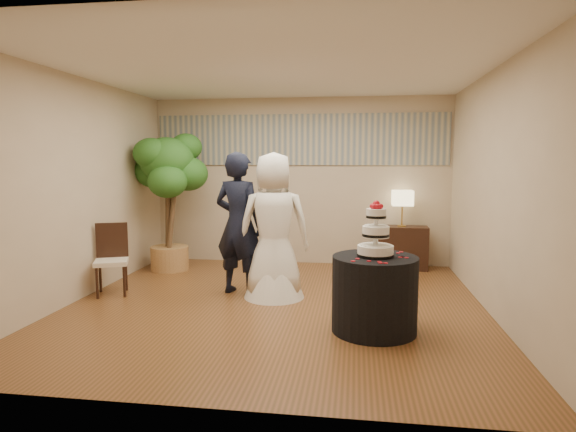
# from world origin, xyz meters

# --- Properties ---
(floor) EXTENTS (5.00, 5.00, 0.00)m
(floor) POSITION_xyz_m (0.00, 0.00, 0.00)
(floor) COLOR brown
(floor) RESTS_ON ground
(ceiling) EXTENTS (5.00, 5.00, 0.00)m
(ceiling) POSITION_xyz_m (0.00, 0.00, 2.80)
(ceiling) COLOR white
(ceiling) RESTS_ON wall_back
(wall_back) EXTENTS (5.00, 0.06, 2.80)m
(wall_back) POSITION_xyz_m (0.00, 2.50, 1.40)
(wall_back) COLOR #C2AC8F
(wall_back) RESTS_ON ground
(wall_front) EXTENTS (5.00, 0.06, 2.80)m
(wall_front) POSITION_xyz_m (0.00, -2.50, 1.40)
(wall_front) COLOR #C2AC8F
(wall_front) RESTS_ON ground
(wall_left) EXTENTS (0.06, 5.00, 2.80)m
(wall_left) POSITION_xyz_m (-2.50, 0.00, 1.40)
(wall_left) COLOR #C2AC8F
(wall_left) RESTS_ON ground
(wall_right) EXTENTS (0.06, 5.00, 2.80)m
(wall_right) POSITION_xyz_m (2.50, 0.00, 1.40)
(wall_right) COLOR #C2AC8F
(wall_right) RESTS_ON ground
(mural_border) EXTENTS (4.90, 0.02, 0.85)m
(mural_border) POSITION_xyz_m (0.00, 2.48, 2.10)
(mural_border) COLOR gray
(mural_border) RESTS_ON wall_back
(groom) EXTENTS (0.78, 0.62, 1.87)m
(groom) POSITION_xyz_m (-0.56, 0.45, 0.93)
(groom) COLOR black
(groom) RESTS_ON floor
(bride) EXTENTS (1.04, 0.93, 1.86)m
(bride) POSITION_xyz_m (-0.07, 0.34, 0.93)
(bride) COLOR white
(bride) RESTS_ON floor
(cake_table) EXTENTS (1.03, 1.03, 0.78)m
(cake_table) POSITION_xyz_m (1.16, -0.75, 0.39)
(cake_table) COLOR black
(cake_table) RESTS_ON floor
(wedding_cake) EXTENTS (0.37, 0.37, 0.57)m
(wedding_cake) POSITION_xyz_m (1.16, -0.75, 1.07)
(wedding_cake) COLOR white
(wedding_cake) RESTS_ON cake_table
(console) EXTENTS (0.84, 0.39, 0.70)m
(console) POSITION_xyz_m (1.70, 2.24, 0.35)
(console) COLOR black
(console) RESTS_ON floor
(table_lamp) EXTENTS (0.33, 0.33, 0.58)m
(table_lamp) POSITION_xyz_m (1.70, 2.24, 0.99)
(table_lamp) COLOR beige
(table_lamp) RESTS_ON console
(ficus_tree) EXTENTS (1.50, 1.50, 2.23)m
(ficus_tree) POSITION_xyz_m (-2.00, 1.63, 1.12)
(ficus_tree) COLOR #285E1D
(ficus_tree) RESTS_ON floor
(side_chair) EXTENTS (0.57, 0.58, 0.93)m
(side_chair) POSITION_xyz_m (-2.20, 0.16, 0.46)
(side_chair) COLOR black
(side_chair) RESTS_ON floor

